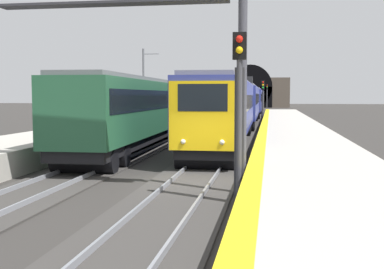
# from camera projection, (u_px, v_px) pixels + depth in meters

# --- Properties ---
(ground_plane) EXTENTS (320.00, 320.00, 0.00)m
(ground_plane) POSITION_uv_depth(u_px,v_px,m) (193.00, 183.00, 17.36)
(ground_plane) COLOR #302D2B
(platform_right) EXTENTS (112.00, 4.33, 1.02)m
(platform_right) POSITION_uv_depth(u_px,v_px,m) (314.00, 172.00, 16.66)
(platform_right) COLOR #ADA89E
(platform_right) RESTS_ON ground_plane
(platform_right_edge_strip) EXTENTS (112.00, 0.50, 0.01)m
(platform_right_edge_strip) POSITION_uv_depth(u_px,v_px,m) (258.00, 156.00, 16.92)
(platform_right_edge_strip) COLOR yellow
(platform_right_edge_strip) RESTS_ON platform_right
(track_main_line) EXTENTS (160.00, 3.14, 0.21)m
(track_main_line) POSITION_uv_depth(u_px,v_px,m) (193.00, 182.00, 17.36)
(track_main_line) COLOR #383533
(track_main_line) RESTS_ON ground_plane
(track_adjacent_line) EXTENTS (160.00, 2.99, 0.21)m
(track_adjacent_line) POSITION_uv_depth(u_px,v_px,m) (66.00, 178.00, 18.11)
(track_adjacent_line) COLOR #383533
(track_adjacent_line) RESTS_ON ground_plane
(train_main_approaching) EXTENTS (85.11, 3.00, 5.02)m
(train_main_approaching) POSITION_uv_depth(u_px,v_px,m) (249.00, 101.00, 60.90)
(train_main_approaching) COLOR navy
(train_main_approaching) RESTS_ON ground_plane
(train_adjacent_platform) EXTENTS (41.62, 3.25, 4.96)m
(train_adjacent_platform) POSITION_uv_depth(u_px,v_px,m) (174.00, 105.00, 38.08)
(train_adjacent_platform) COLOR #235638
(train_adjacent_platform) RESTS_ON ground_plane
(railway_signal_near) EXTENTS (0.39, 0.38, 4.86)m
(railway_signal_near) POSITION_uv_depth(u_px,v_px,m) (239.00, 105.00, 13.65)
(railway_signal_near) COLOR #38383D
(railway_signal_near) RESTS_ON ground_plane
(railway_signal_mid) EXTENTS (0.39, 0.38, 4.75)m
(railway_signal_mid) POSITION_uv_depth(u_px,v_px,m) (263.00, 97.00, 54.42)
(railway_signal_mid) COLOR #38383D
(railway_signal_mid) RESTS_ON ground_plane
(railway_signal_far) EXTENTS (0.39, 0.38, 5.61)m
(railway_signal_far) POSITION_uv_depth(u_px,v_px,m) (267.00, 94.00, 113.32)
(railway_signal_far) COLOR #38383D
(railway_signal_far) RESTS_ON ground_plane
(overhead_signal_gantry) EXTENTS (0.70, 8.70, 6.85)m
(overhead_signal_gantry) POSITION_uv_depth(u_px,v_px,m) (111.00, 31.00, 15.64)
(overhead_signal_gantry) COLOR #3F3F47
(overhead_signal_gantry) RESTS_ON ground_plane
(tunnel_portal) EXTENTS (2.45, 19.48, 10.91)m
(tunnel_portal) POSITION_uv_depth(u_px,v_px,m) (250.00, 93.00, 121.91)
(tunnel_portal) COLOR #51473D
(tunnel_portal) RESTS_ON ground_plane
(catenary_mast_near) EXTENTS (0.22, 1.90, 8.33)m
(catenary_mast_near) POSITION_uv_depth(u_px,v_px,m) (144.00, 85.00, 55.11)
(catenary_mast_near) COLOR #595B60
(catenary_mast_near) RESTS_ON ground_plane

